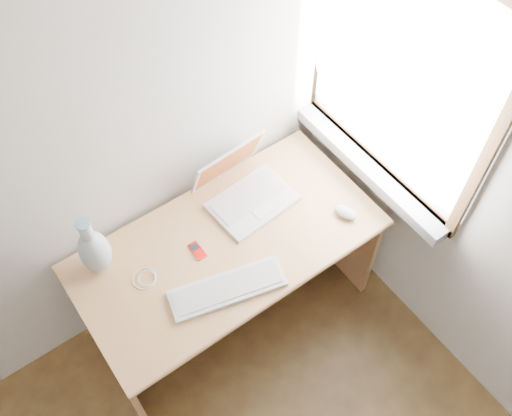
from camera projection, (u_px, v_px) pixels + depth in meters
window at (391, 85)px, 2.24m from camera, size 0.11×0.99×1.10m
desk at (219, 254)px, 2.69m from camera, size 1.34×0.67×0.71m
laptop at (246, 189)px, 2.58m from camera, size 0.39×0.34×0.25m
external_keyboard at (227, 288)px, 2.34m from camera, size 0.50×0.26×0.02m
mouse at (346, 212)px, 2.56m from camera, size 0.10×0.12×0.04m
ipod at (197, 251)px, 2.46m from camera, size 0.04×0.09×0.01m
cable_coil at (144, 278)px, 2.38m from camera, size 0.13×0.13×0.01m
remote at (182, 295)px, 2.34m from camera, size 0.05×0.08×0.01m
vase at (94, 250)px, 2.31m from camera, size 0.13×0.13×0.33m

